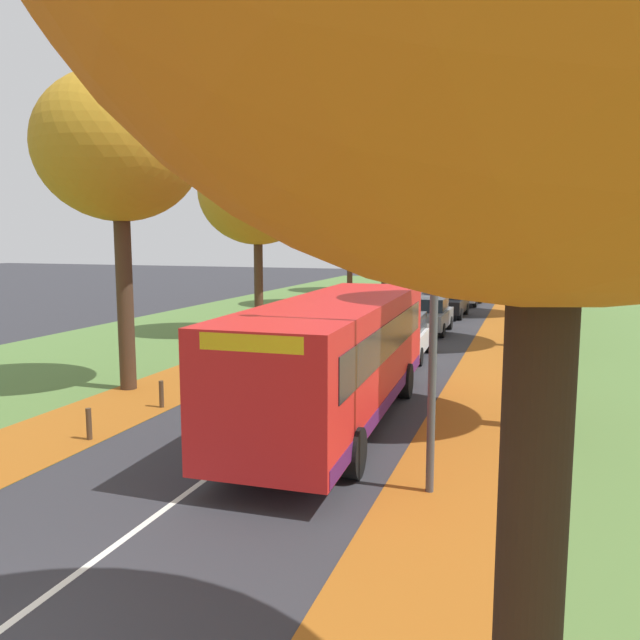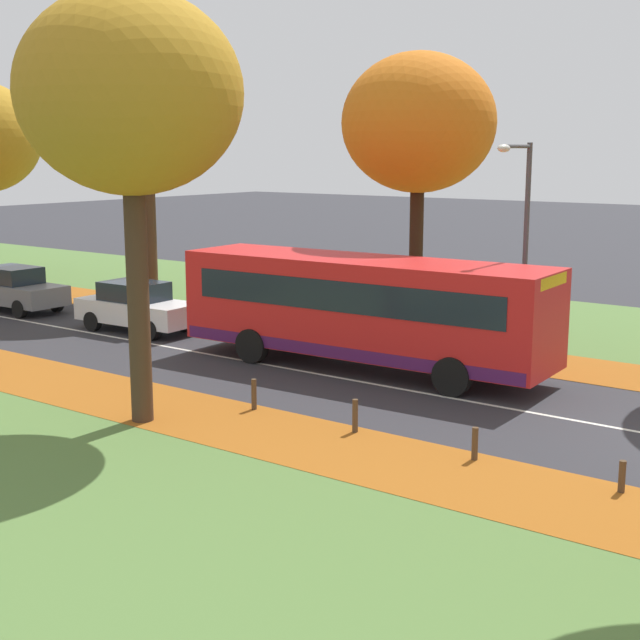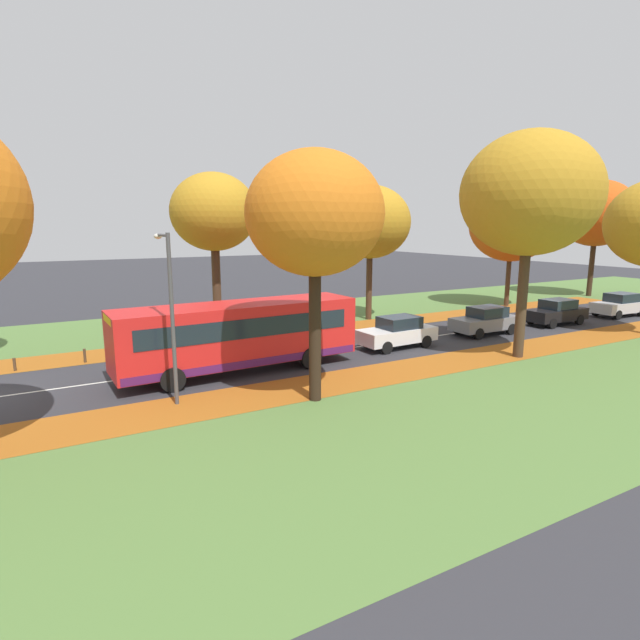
{
  "view_description": "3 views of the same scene",
  "coord_description": "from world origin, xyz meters",
  "px_view_note": "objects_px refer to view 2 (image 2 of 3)",
  "views": [
    {
      "loc": [
        5.57,
        -4.12,
        4.44
      ],
      "look_at": [
        0.11,
        11.78,
        2.19
      ],
      "focal_mm": 35.0,
      "sensor_mm": 36.0,
      "label": 1
    },
    {
      "loc": [
        -18.37,
        -3.16,
        5.8
      ],
      "look_at": [
        0.55,
        10.65,
        1.33
      ],
      "focal_mm": 50.0,
      "sensor_mm": 36.0,
      "label": 2
    },
    {
      "loc": [
        21.16,
        2.6,
        6.22
      ],
      "look_at": [
        2.11,
        13.24,
        2.09
      ],
      "focal_mm": 28.0,
      "sensor_mm": 36.0,
      "label": 3
    }
  ],
  "objects_px": {
    "tree_left_near": "(130,95)",
    "car_grey_following": "(15,289)",
    "tree_right_near": "(419,124)",
    "bollard_second": "(622,477)",
    "tree_right_mid": "(146,101)",
    "streetlamp_right": "(521,230)",
    "bus": "(364,306)",
    "bollard_third": "(475,444)",
    "bollard_fourth": "(355,416)",
    "bollard_fifth": "(254,394)",
    "car_white_lead": "(137,307)"
  },
  "relations": [
    {
      "from": "bollard_second",
      "to": "bollard_third",
      "type": "bearing_deg",
      "value": 90.15
    },
    {
      "from": "tree_right_mid",
      "to": "bus",
      "type": "xyz_separation_m",
      "value": [
        -4.19,
        -12.6,
        -5.93
      ]
    },
    {
      "from": "tree_left_near",
      "to": "bollard_second",
      "type": "xyz_separation_m",
      "value": [
        1.98,
        -9.78,
        -6.61
      ]
    },
    {
      "from": "bus",
      "to": "car_grey_following",
      "type": "bearing_deg",
      "value": 90.81
    },
    {
      "from": "tree_left_near",
      "to": "bus",
      "type": "distance_m",
      "value": 8.67
    },
    {
      "from": "bus",
      "to": "car_grey_following",
      "type": "distance_m",
      "value": 15.16
    },
    {
      "from": "tree_right_mid",
      "to": "bollard_third",
      "type": "bearing_deg",
      "value": -116.26
    },
    {
      "from": "streetlamp_right",
      "to": "bollard_fifth",
      "type": "bearing_deg",
      "value": 156.15
    },
    {
      "from": "car_white_lead",
      "to": "car_grey_following",
      "type": "distance_m",
      "value": 6.46
    },
    {
      "from": "streetlamp_right",
      "to": "car_grey_following",
      "type": "distance_m",
      "value": 18.89
    },
    {
      "from": "tree_right_mid",
      "to": "streetlamp_right",
      "type": "relative_size",
      "value": 1.74
    },
    {
      "from": "streetlamp_right",
      "to": "car_grey_following",
      "type": "height_order",
      "value": "streetlamp_right"
    },
    {
      "from": "tree_right_mid",
      "to": "car_grey_following",
      "type": "height_order",
      "value": "tree_right_mid"
    },
    {
      "from": "tree_left_near",
      "to": "car_grey_following",
      "type": "height_order",
      "value": "tree_left_near"
    },
    {
      "from": "tree_left_near",
      "to": "car_grey_following",
      "type": "bearing_deg",
      "value": 64.53
    },
    {
      "from": "tree_left_near",
      "to": "bollard_second",
      "type": "relative_size",
      "value": 15.68
    },
    {
      "from": "tree_right_near",
      "to": "bollard_fifth",
      "type": "height_order",
      "value": "tree_right_near"
    },
    {
      "from": "bollard_fourth",
      "to": "car_grey_following",
      "type": "distance_m",
      "value": 18.66
    },
    {
      "from": "tree_right_mid",
      "to": "bollard_second",
      "type": "bearing_deg",
      "value": -113.18
    },
    {
      "from": "bollard_fourth",
      "to": "streetlamp_right",
      "type": "height_order",
      "value": "streetlamp_right"
    },
    {
      "from": "bollard_fourth",
      "to": "tree_right_near",
      "type": "bearing_deg",
      "value": 23.34
    },
    {
      "from": "tree_left_near",
      "to": "tree_right_mid",
      "type": "xyz_separation_m",
      "value": [
        11.02,
        11.35,
        0.73
      ]
    },
    {
      "from": "bollard_second",
      "to": "bollard_fourth",
      "type": "xyz_separation_m",
      "value": [
        0.06,
        5.56,
        0.07
      ]
    },
    {
      "from": "bollard_fifth",
      "to": "bus",
      "type": "height_order",
      "value": "bus"
    },
    {
      "from": "tree_right_near",
      "to": "bollard_second",
      "type": "height_order",
      "value": "tree_right_near"
    },
    {
      "from": "bollard_fourth",
      "to": "streetlamp_right",
      "type": "distance_m",
      "value": 7.97
    },
    {
      "from": "bollard_third",
      "to": "bollard_fifth",
      "type": "bearing_deg",
      "value": 89.04
    },
    {
      "from": "bollard_fourth",
      "to": "car_white_lead",
      "type": "relative_size",
      "value": 0.17
    },
    {
      "from": "tree_right_near",
      "to": "car_grey_following",
      "type": "height_order",
      "value": "tree_right_near"
    },
    {
      "from": "bollard_third",
      "to": "bollard_fifth",
      "type": "height_order",
      "value": "bollard_fifth"
    },
    {
      "from": "bollard_second",
      "to": "car_white_lead",
      "type": "relative_size",
      "value": 0.14
    },
    {
      "from": "bollard_second",
      "to": "bus",
      "type": "distance_m",
      "value": 9.9
    },
    {
      "from": "tree_right_near",
      "to": "bus",
      "type": "distance_m",
      "value": 6.9
    },
    {
      "from": "tree_right_near",
      "to": "bollard_second",
      "type": "bearing_deg",
      "value": -134.72
    },
    {
      "from": "tree_right_near",
      "to": "tree_right_mid",
      "type": "bearing_deg",
      "value": 92.68
    },
    {
      "from": "bollard_fourth",
      "to": "car_white_lead",
      "type": "bearing_deg",
      "value": 68.3
    },
    {
      "from": "car_grey_following",
      "to": "bollard_second",
      "type": "bearing_deg",
      "value": -101.08
    },
    {
      "from": "tree_right_mid",
      "to": "streetlamp_right",
      "type": "distance_m",
      "value": 16.51
    },
    {
      "from": "tree_right_near",
      "to": "bus",
      "type": "relative_size",
      "value": 0.84
    },
    {
      "from": "tree_right_near",
      "to": "tree_left_near",
      "type": "bearing_deg",
      "value": 179.47
    },
    {
      "from": "bollard_second",
      "to": "streetlamp_right",
      "type": "xyz_separation_m",
      "value": [
        7.26,
        5.17,
        3.45
      ]
    },
    {
      "from": "tree_left_near",
      "to": "bollard_fourth",
      "type": "xyz_separation_m",
      "value": [
        2.03,
        -4.21,
        -6.54
      ]
    },
    {
      "from": "tree_right_mid",
      "to": "streetlamp_right",
      "type": "height_order",
      "value": "tree_right_mid"
    },
    {
      "from": "tree_right_mid",
      "to": "car_white_lead",
      "type": "bearing_deg",
      "value": -137.96
    },
    {
      "from": "tree_left_near",
      "to": "bollard_fourth",
      "type": "distance_m",
      "value": 8.04
    },
    {
      "from": "bollard_second",
      "to": "bus",
      "type": "relative_size",
      "value": 0.06
    },
    {
      "from": "bollard_third",
      "to": "tree_left_near",
      "type": "bearing_deg",
      "value": 105.72
    },
    {
      "from": "tree_right_mid",
      "to": "car_grey_following",
      "type": "relative_size",
      "value": 2.49
    },
    {
      "from": "bollard_fifth",
      "to": "car_white_lead",
      "type": "xyz_separation_m",
      "value": [
        4.6,
        8.85,
        0.45
      ]
    },
    {
      "from": "bollard_second",
      "to": "car_grey_following",
      "type": "distance_m",
      "value": 24.11
    }
  ]
}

